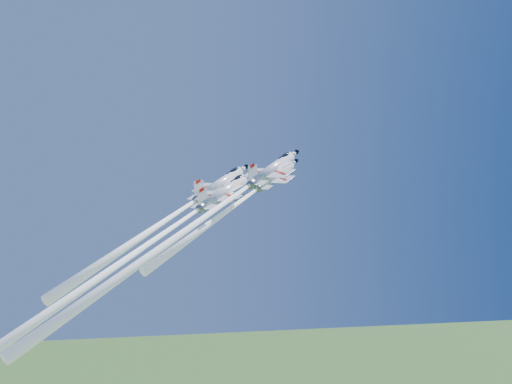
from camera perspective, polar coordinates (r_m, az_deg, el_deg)
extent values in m
cylinder|color=white|center=(111.34, 1.98, 1.65)|extent=(5.83, 5.80, 10.25)
cone|color=white|center=(115.87, 3.76, 2.94)|extent=(2.89, 2.84, 2.64)
cone|color=black|center=(116.94, 4.16, 3.22)|extent=(1.46, 1.43, 1.33)
cone|color=slate|center=(107.33, 0.21, 0.36)|extent=(2.56, 2.51, 1.79)
ellipsoid|color=black|center=(114.05, 3.08, 2.78)|extent=(2.74, 2.34, 2.03)
cube|color=black|center=(113.02, 2.68, 2.61)|extent=(0.90, 0.70, 0.71)
cube|color=white|center=(110.67, 1.69, 1.31)|extent=(7.65, 8.64, 2.41)
cube|color=white|center=(113.53, 2.15, 2.01)|extent=(2.78, 2.35, 1.51)
cube|color=white|center=(112.18, 3.04, 1.98)|extent=(2.78, 2.35, 1.51)
cube|color=white|center=(107.93, 0.48, 0.51)|extent=(4.10, 4.69, 1.26)
cube|color=white|center=(107.61, 0.38, 1.27)|extent=(2.52, 2.05, 3.35)
cube|color=#B11508|center=(107.39, 0.30, 1.91)|extent=(1.03, 0.82, 0.94)
cube|color=black|center=(111.63, 2.08, 1.27)|extent=(6.78, 4.79, 4.33)
sphere|color=white|center=(107.18, 0.14, 0.31)|extent=(1.00, 0.98, 0.86)
cone|color=white|center=(97.83, -4.99, -3.41)|extent=(12.18, 12.18, 26.92)
cylinder|color=white|center=(111.56, -3.63, 0.78)|extent=(6.81, 6.77, 11.96)
cone|color=white|center=(116.39, -1.32, 2.32)|extent=(3.37, 3.31, 3.08)
cone|color=black|center=(117.55, -0.82, 2.66)|extent=(1.70, 1.67, 1.55)
cone|color=slate|center=(107.34, -5.93, -0.77)|extent=(2.98, 2.93, 2.09)
ellipsoid|color=black|center=(114.43, -2.21, 2.12)|extent=(3.19, 2.73, 2.37)
cube|color=black|center=(113.32, -2.73, 1.92)|extent=(1.04, 0.82, 0.83)
cube|color=white|center=(110.85, -4.00, 0.39)|extent=(8.93, 10.09, 2.81)
cube|color=white|center=(114.05, -3.31, 1.22)|extent=(3.24, 2.74, 1.77)
cube|color=white|center=(112.28, -2.35, 1.18)|extent=(3.24, 2.74, 1.77)
cube|color=white|center=(107.97, -5.57, -0.58)|extent=(4.78, 5.47, 1.47)
cube|color=white|center=(107.59, -5.72, 0.30)|extent=(2.95, 2.40, 3.91)
cube|color=#B11508|center=(107.34, -5.83, 1.05)|extent=(1.21, 0.95, 1.10)
cube|color=black|center=(111.87, -3.50, 0.34)|extent=(7.92, 5.59, 5.05)
sphere|color=white|center=(107.19, -6.03, -0.83)|extent=(1.17, 1.15, 1.01)
cone|color=white|center=(98.10, -12.51, -5.14)|extent=(13.88, 13.87, 30.52)
cylinder|color=white|center=(100.88, 1.64, 2.30)|extent=(6.30, 6.26, 11.07)
cone|color=white|center=(105.79, 3.77, 3.80)|extent=(3.12, 3.07, 2.85)
cone|color=black|center=(106.97, 4.23, 4.12)|extent=(1.57, 1.55, 1.43)
cone|color=slate|center=(96.55, -0.51, 0.78)|extent=(2.76, 2.71, 1.93)
ellipsoid|color=black|center=(103.83, 2.95, 3.62)|extent=(2.96, 2.53, 2.20)
cube|color=black|center=(102.71, 2.47, 3.43)|extent=(0.97, 0.75, 0.76)
cube|color=white|center=(100.15, 1.29, 1.90)|extent=(8.26, 9.34, 2.60)
cube|color=white|center=(103.25, 1.85, 2.71)|extent=(3.00, 2.54, 1.64)
cube|color=white|center=(101.78, 2.91, 2.69)|extent=(3.00, 2.54, 1.64)
cube|color=white|center=(97.20, -0.17, 0.96)|extent=(4.43, 5.06, 1.36)
cube|color=white|center=(96.86, -0.30, 1.87)|extent=(2.73, 2.22, 3.61)
cube|color=#B11508|center=(96.64, -0.40, 2.64)|extent=(1.12, 0.88, 1.02)
cube|color=black|center=(101.17, 1.76, 1.84)|extent=(7.33, 5.18, 4.68)
sphere|color=white|center=(96.39, -0.59, 0.72)|extent=(1.08, 1.06, 0.93)
cone|color=white|center=(82.58, -10.40, -6.19)|extent=(18.14, 18.16, 41.95)
cylinder|color=white|center=(102.53, -3.27, -0.03)|extent=(6.35, 6.31, 11.15)
cone|color=white|center=(107.03, -0.95, 1.57)|extent=(3.14, 3.09, 2.88)
cone|color=black|center=(108.11, -0.44, 1.92)|extent=(1.58, 1.56, 1.44)
cone|color=slate|center=(98.62, -5.60, -1.63)|extent=(2.78, 2.73, 1.95)
ellipsoid|color=black|center=(105.19, -1.84, 1.36)|extent=(2.98, 2.55, 2.21)
cube|color=black|center=(104.16, -2.37, 1.14)|extent=(0.97, 0.76, 0.77)
cube|color=white|center=(101.88, -3.65, -0.43)|extent=(8.33, 9.41, 2.62)
cube|color=white|center=(104.84, -2.95, 0.44)|extent=(3.03, 2.56, 1.65)
cube|color=white|center=(103.21, -1.98, 0.38)|extent=(3.03, 2.56, 1.65)
cube|color=white|center=(99.20, -5.23, -1.44)|extent=(4.46, 5.10, 1.37)
cube|color=white|center=(98.82, -5.38, -0.54)|extent=(2.75, 2.23, 3.64)
cube|color=#B11508|center=(98.56, -5.49, 0.21)|extent=(1.13, 0.89, 1.03)
cube|color=black|center=(102.84, -3.14, -0.47)|extent=(7.38, 5.22, 4.71)
sphere|color=white|center=(98.47, -5.69, -1.69)|extent=(1.09, 1.07, 0.94)
cone|color=white|center=(85.77, -17.06, -9.35)|extent=(19.59, 19.61, 45.65)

